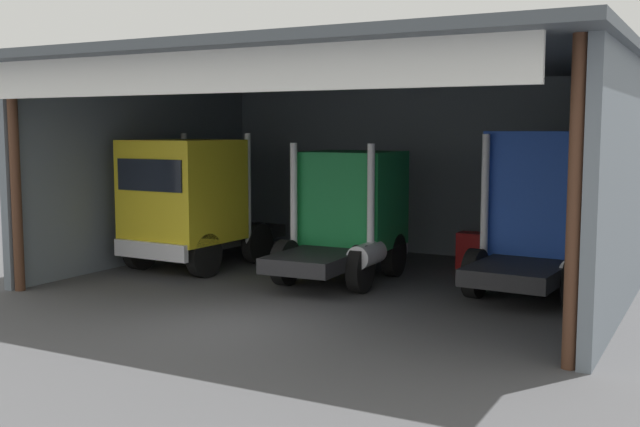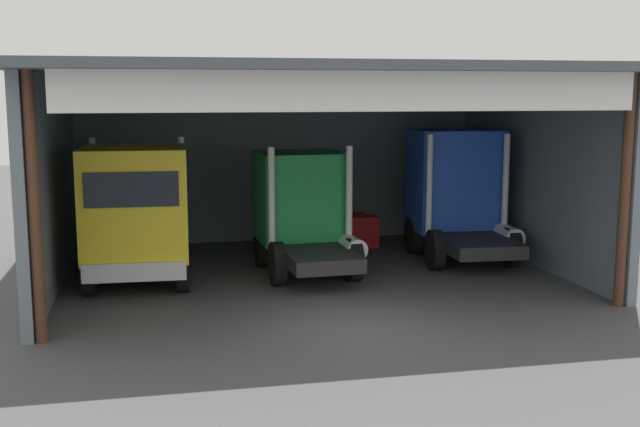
# 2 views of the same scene
# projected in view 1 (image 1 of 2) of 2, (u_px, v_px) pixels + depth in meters

# --- Properties ---
(ground_plane) EXTENTS (80.00, 80.00, 0.00)m
(ground_plane) POSITION_uv_depth(u_px,v_px,m) (237.00, 324.00, 15.12)
(ground_plane) COLOR #4C4C4F
(ground_plane) RESTS_ON ground
(workshop_shed) EXTENTS (13.77, 11.29, 5.50)m
(workshop_shed) POSITION_uv_depth(u_px,v_px,m) (361.00, 130.00, 19.73)
(workshop_shed) COLOR slate
(workshop_shed) RESTS_ON ground
(truck_yellow_center_left_bay) EXTENTS (2.73, 5.09, 3.72)m
(truck_yellow_center_left_bay) POSITION_uv_depth(u_px,v_px,m) (189.00, 201.00, 20.89)
(truck_yellow_center_left_bay) COLOR yellow
(truck_yellow_center_left_bay) RESTS_ON ground
(truck_green_yard_outside) EXTENTS (2.60, 4.74, 3.50)m
(truck_green_yard_outside) POSITION_uv_depth(u_px,v_px,m) (348.00, 212.00, 19.55)
(truck_green_yard_outside) COLOR #197F3D
(truck_green_yard_outside) RESTS_ON ground
(truck_blue_center_bay) EXTENTS (2.74, 4.70, 3.79)m
(truck_blue_center_bay) POSITION_uv_depth(u_px,v_px,m) (545.00, 209.00, 17.93)
(truck_blue_center_bay) COLOR #1E47B7
(truck_blue_center_bay) RESTS_ON ground
(oil_drum) EXTENTS (0.58, 0.58, 0.90)m
(oil_drum) POSITION_uv_depth(u_px,v_px,m) (491.00, 246.00, 22.14)
(oil_drum) COLOR #B21E19
(oil_drum) RESTS_ON ground
(tool_cart) EXTENTS (0.90, 0.60, 1.00)m
(tool_cart) POSITION_uv_depth(u_px,v_px,m) (475.00, 251.00, 21.03)
(tool_cart) COLOR red
(tool_cart) RESTS_ON ground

